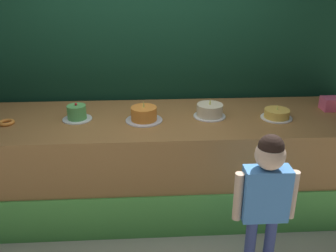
% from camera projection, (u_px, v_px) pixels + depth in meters
% --- Properties ---
extents(ground_plane, '(12.00, 12.00, 0.00)m').
position_uv_depth(ground_plane, '(147.00, 237.00, 3.29)').
color(ground_plane, '#BCB29E').
extents(stage_platform, '(4.23, 1.05, 0.91)m').
position_uv_depth(stage_platform, '(145.00, 163.00, 3.59)').
color(stage_platform, '#9E6B38').
rests_on(stage_platform, ground_plane).
extents(curtain_backdrop, '(4.44, 0.08, 2.72)m').
position_uv_depth(curtain_backdrop, '(143.00, 55.00, 3.81)').
color(curtain_backdrop, '#113823').
rests_on(curtain_backdrop, ground_plane).
extents(child_figure, '(0.45, 0.21, 1.17)m').
position_uv_depth(child_figure, '(266.00, 189.00, 2.60)').
color(child_figure, '#3F4C8C').
rests_on(child_figure, ground_plane).
extents(pink_box, '(0.19, 0.15, 0.12)m').
position_uv_depth(pink_box, '(332.00, 104.00, 3.60)').
color(pink_box, '#F85E85').
rests_on(pink_box, stage_platform).
extents(donut, '(0.14, 0.14, 0.03)m').
position_uv_depth(donut, '(6.00, 123.00, 3.28)').
color(donut, orange).
rests_on(donut, stage_platform).
extents(cake_left, '(0.26, 0.26, 0.16)m').
position_uv_depth(cake_left, '(77.00, 113.00, 3.36)').
color(cake_left, white).
rests_on(cake_left, stage_platform).
extents(cake_center, '(0.33, 0.33, 0.19)m').
position_uv_depth(cake_center, '(144.00, 114.00, 3.33)').
color(cake_center, silver).
rests_on(cake_center, stage_platform).
extents(cake_right, '(0.29, 0.29, 0.17)m').
position_uv_depth(cake_right, '(210.00, 111.00, 3.43)').
color(cake_right, white).
rests_on(cake_right, stage_platform).
extents(cake_far_right, '(0.28, 0.28, 0.13)m').
position_uv_depth(cake_far_right, '(277.00, 114.00, 3.40)').
color(cake_far_right, white).
rests_on(cake_far_right, stage_platform).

